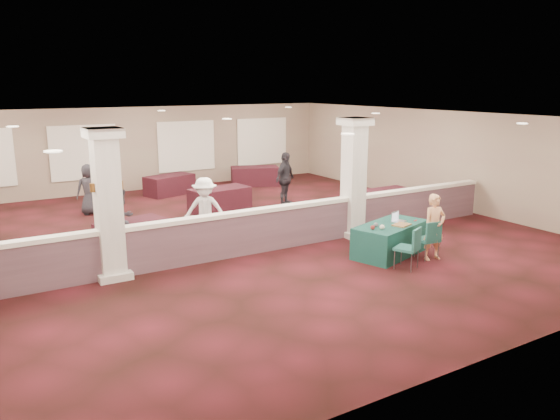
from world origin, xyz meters
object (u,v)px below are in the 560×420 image
near_table (390,239)px  attendee_c (285,179)px  far_table_front_center (220,200)px  far_table_front_right (386,200)px  far_table_back_right (255,176)px  attendee_d (89,189)px  woman (434,227)px  attendee_a (122,219)px  far_table_back_center (170,185)px  attendee_b (205,210)px  conf_chair_side (411,245)px  far_table_front_left (132,234)px  conf_chair_main (430,237)px

near_table → attendee_c: 6.12m
far_table_front_center → far_table_front_right: (4.70, -2.70, -0.03)m
far_table_front_right → far_table_back_right: size_ratio=0.92×
far_table_front_center → attendee_d: 4.12m
far_table_front_right → woman: bearing=-119.4°
far_table_back_right → attendee_a: attendee_a is taller
far_table_back_center → attendee_b: 6.66m
conf_chair_side → far_table_front_left: size_ratio=0.56×
attendee_c → attendee_d: size_ratio=1.12×
woman → attendee_a: 7.57m
near_table → conf_chair_main: 0.95m
far_table_front_right → far_table_back_center: 8.05m
woman → far_table_front_center: (-2.20, 7.13, -0.40)m
near_table → attendee_d: size_ratio=1.24×
far_table_front_left → attendee_d: size_ratio=1.05×
conf_chair_main → attendee_a: bearing=149.3°
conf_chair_main → far_table_front_right: bearing=65.6°
near_table → far_table_front_right: bearing=31.6°
attendee_a → far_table_front_left: bearing=-10.7°
far_table_front_right → attendee_c: bearing=134.7°
near_table → far_table_back_center: bearing=83.8°
woman → attendee_d: attendee_d is taller
near_table → attendee_b: attendee_b is taller
near_table → attendee_c: attendee_c is taller
attendee_a → woman: bearing=-72.4°
far_table_back_center → attendee_a: bearing=-119.4°
attendee_b → attendee_d: 5.12m
far_table_front_left → far_table_front_right: bearing=-1.4°
far_table_back_right → near_table: bearing=-99.4°
near_table → far_table_front_left: near_table is taller
far_table_back_center → far_table_front_right: bearing=-50.4°
far_table_front_right → attendee_b: bearing=-177.4°
far_table_front_left → attendee_b: 1.95m
far_table_back_right → attendee_d: bearing=-165.9°
woman → far_table_back_center: size_ratio=0.88×
conf_chair_main → attendee_c: 6.82m
far_table_front_right → attendee_d: bearing=152.0°
far_table_back_center → attendee_a: (-3.45, -6.12, 0.43)m
far_table_back_center → attendee_c: bearing=-54.1°
near_table → far_table_front_left: (-5.20, 3.84, -0.04)m
attendee_d → woman: bearing=122.8°
conf_chair_main → attendee_a: size_ratio=0.58×
conf_chair_main → attendee_a: (-6.00, 4.48, 0.25)m
far_table_front_center → attendee_a: bearing=-146.0°
near_table → far_table_front_right: (3.13, 3.64, -0.03)m
attendee_c → far_table_front_center: bearing=144.4°
conf_chair_side → conf_chair_main: bearing=-6.3°
attendee_a → attendee_c: 6.62m
near_table → attendee_d: 9.67m
near_table → far_table_front_left: size_ratio=1.17×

